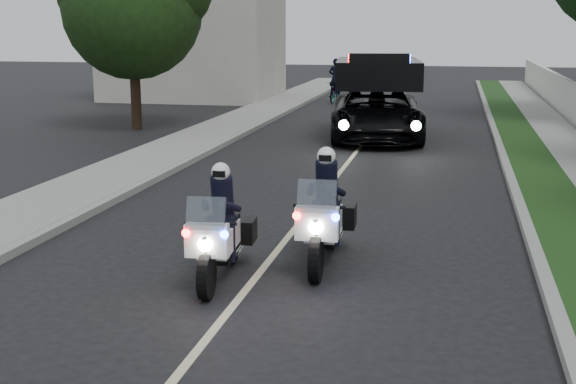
# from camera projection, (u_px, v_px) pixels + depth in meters

# --- Properties ---
(ground) EXTENTS (120.00, 120.00, 0.00)m
(ground) POSITION_uv_depth(u_px,v_px,m) (261.00, 271.00, 11.54)
(ground) COLOR black
(ground) RESTS_ON ground
(curb_right) EXTENTS (0.20, 60.00, 0.15)m
(curb_right) POSITION_uv_depth(u_px,v_px,m) (505.00, 162.00, 20.22)
(curb_right) COLOR gray
(curb_right) RESTS_ON ground
(grass_verge) EXTENTS (1.20, 60.00, 0.16)m
(grass_verge) POSITION_uv_depth(u_px,v_px,m) (532.00, 163.00, 20.07)
(grass_verge) COLOR #193814
(grass_verge) RESTS_ON ground
(curb_left) EXTENTS (0.20, 60.00, 0.15)m
(curb_left) POSITION_uv_depth(u_px,v_px,m) (208.00, 151.00, 21.92)
(curb_left) COLOR gray
(curb_left) RESTS_ON ground
(sidewalk_left) EXTENTS (2.00, 60.00, 0.16)m
(sidewalk_left) POSITION_uv_depth(u_px,v_px,m) (172.00, 150.00, 22.15)
(sidewalk_left) COLOR gray
(sidewalk_left) RESTS_ON ground
(building_far) EXTENTS (8.00, 6.00, 7.00)m
(building_far) POSITION_uv_depth(u_px,v_px,m) (193.00, 27.00, 37.69)
(building_far) COLOR #A8A396
(building_far) RESTS_ON ground
(lane_marking) EXTENTS (0.12, 50.00, 0.01)m
(lane_marking) POSITION_uv_depth(u_px,v_px,m) (350.00, 159.00, 21.09)
(lane_marking) COLOR #BFB78C
(lane_marking) RESTS_ON ground
(police_moto_left) EXTENTS (0.87, 2.05, 1.70)m
(police_moto_left) POSITION_uv_depth(u_px,v_px,m) (221.00, 279.00, 11.17)
(police_moto_left) COLOR silver
(police_moto_left) RESTS_ON ground
(police_moto_right) EXTENTS (0.83, 2.16, 1.81)m
(police_moto_right) POSITION_uv_depth(u_px,v_px,m) (324.00, 263.00, 11.90)
(police_moto_right) COLOR silver
(police_moto_right) RESTS_ON ground
(police_suv) EXTENTS (3.53, 6.40, 2.97)m
(police_suv) POSITION_uv_depth(u_px,v_px,m) (376.00, 139.00, 24.92)
(police_suv) COLOR black
(police_suv) RESTS_ON ground
(bicycle) EXTENTS (0.80, 1.93, 0.99)m
(bicycle) POSITION_uv_depth(u_px,v_px,m) (335.00, 102.00, 36.57)
(bicycle) COLOR black
(bicycle) RESTS_ON ground
(cyclist) EXTENTS (0.72, 0.52, 1.88)m
(cyclist) POSITION_uv_depth(u_px,v_px,m) (335.00, 102.00, 36.57)
(cyclist) COLOR black
(cyclist) RESTS_ON ground
(tree_left_near) EXTENTS (5.78, 5.78, 8.04)m
(tree_left_near) POSITION_uv_depth(u_px,v_px,m) (137.00, 129.00, 27.19)
(tree_left_near) COLOR #193612
(tree_left_near) RESTS_ON ground
(tree_left_far) EXTENTS (7.77, 7.77, 10.04)m
(tree_left_far) POSITION_uv_depth(u_px,v_px,m) (210.00, 97.00, 39.36)
(tree_left_far) COLOR black
(tree_left_far) RESTS_ON ground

